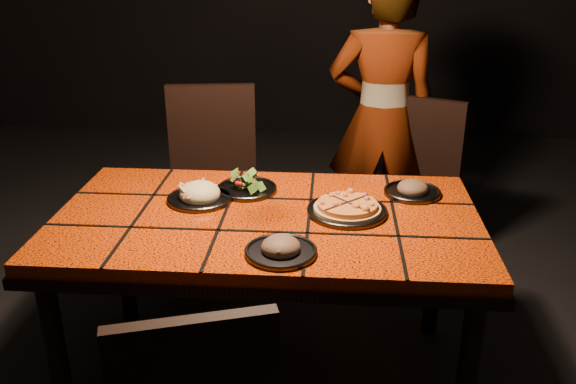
# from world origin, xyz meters

# --- Properties ---
(room_shell) EXTENTS (6.04, 7.04, 3.08)m
(room_shell) POSITION_xyz_m (0.00, 0.00, 1.50)
(room_shell) COLOR black
(room_shell) RESTS_ON ground
(dining_table) EXTENTS (1.62, 0.92, 0.75)m
(dining_table) POSITION_xyz_m (0.00, 0.00, 0.67)
(dining_table) COLOR #DA3E06
(dining_table) RESTS_ON ground
(chair_far_left) EXTENTS (0.52, 0.52, 1.02)m
(chair_far_left) POSITION_xyz_m (-0.38, 0.87, 0.58)
(chair_far_left) COLOR black
(chair_far_left) RESTS_ON ground
(chair_far_right) EXTENTS (0.56, 0.56, 0.94)m
(chair_far_right) POSITION_xyz_m (0.69, 0.99, 0.54)
(chair_far_right) COLOR black
(chair_far_right) RESTS_ON ground
(diner) EXTENTS (0.61, 0.41, 1.61)m
(diner) POSITION_xyz_m (0.50, 1.14, 0.81)
(diner) COLOR brown
(diner) RESTS_ON ground
(plate_pizza) EXTENTS (0.36, 0.36, 0.04)m
(plate_pizza) POSITION_xyz_m (0.30, 0.03, 0.77)
(plate_pizza) COLOR #38383D
(plate_pizza) RESTS_ON dining_table
(plate_pasta) EXTENTS (0.26, 0.26, 0.09)m
(plate_pasta) POSITION_xyz_m (-0.28, 0.11, 0.77)
(plate_pasta) COLOR #38383D
(plate_pasta) RESTS_ON dining_table
(plate_salad) EXTENTS (0.25, 0.25, 0.07)m
(plate_salad) POSITION_xyz_m (-0.11, 0.22, 0.78)
(plate_salad) COLOR #38383D
(plate_salad) RESTS_ON dining_table
(plate_mushroom_a) EXTENTS (0.24, 0.24, 0.08)m
(plate_mushroom_a) POSITION_xyz_m (0.08, -0.31, 0.77)
(plate_mushroom_a) COLOR #38383D
(plate_mushroom_a) RESTS_ON dining_table
(plate_mushroom_b) EXTENTS (0.23, 0.23, 0.08)m
(plate_mushroom_b) POSITION_xyz_m (0.57, 0.24, 0.77)
(plate_mushroom_b) COLOR #38383D
(plate_mushroom_b) RESTS_ON dining_table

